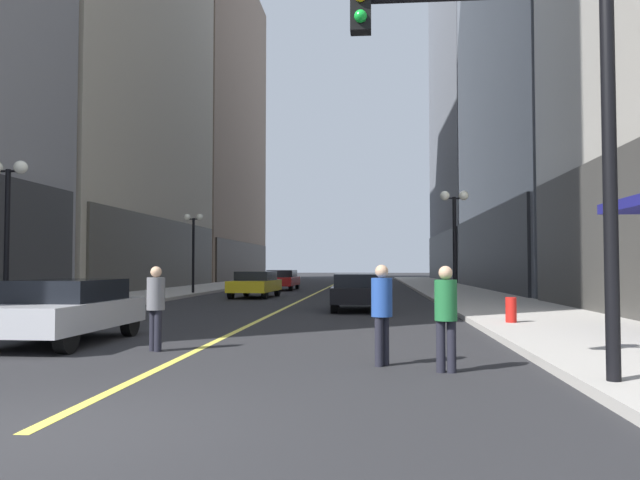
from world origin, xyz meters
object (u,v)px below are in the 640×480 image
at_px(street_lamp_left_near, 8,204).
at_px(fire_hydrant_right, 511,313).
at_px(car_silver, 65,309).
at_px(pedestrian_in_green_parka, 446,311).
at_px(traffic_light_near_right, 526,103).
at_px(car_red, 282,279).
at_px(pedestrian_in_blue_hoodie, 382,307).
at_px(street_lamp_left_far, 193,235).
at_px(street_lamp_right_mid, 454,222).
at_px(car_black, 356,290).
at_px(car_yellow, 255,283).
at_px(pedestrian_in_grey_suit, 156,302).

height_order(street_lamp_left_near, fire_hydrant_right, street_lamp_left_near).
xyz_separation_m(car_silver, pedestrian_in_green_parka, (7.52, -2.90, 0.22)).
relative_size(traffic_light_near_right, fire_hydrant_right, 7.06).
bearing_deg(car_red, car_silver, -90.78).
distance_m(car_silver, pedestrian_in_blue_hoodie, 6.97).
bearing_deg(street_lamp_left_far, street_lamp_right_mid, -36.16).
distance_m(car_black, traffic_light_near_right, 14.74).
relative_size(car_silver, car_yellow, 0.95).
height_order(pedestrian_in_blue_hoodie, street_lamp_right_mid, street_lamp_right_mid).
bearing_deg(pedestrian_in_blue_hoodie, traffic_light_near_right, -45.32).
height_order(car_black, traffic_light_near_right, traffic_light_near_right).
xyz_separation_m(car_silver, pedestrian_in_grey_suit, (2.31, -1.01, 0.21)).
xyz_separation_m(pedestrian_in_blue_hoodie, traffic_light_near_right, (1.86, -1.88, 2.80)).
height_order(pedestrian_in_green_parka, street_lamp_right_mid, street_lamp_right_mid).
bearing_deg(pedestrian_in_blue_hoodie, car_silver, 160.26).
height_order(pedestrian_in_grey_suit, fire_hydrant_right, pedestrian_in_grey_suit).
distance_m(pedestrian_in_blue_hoodie, traffic_light_near_right, 3.85).
height_order(car_yellow, street_lamp_right_mid, street_lamp_right_mid).
distance_m(car_silver, traffic_light_near_right, 9.89).
distance_m(car_black, street_lamp_right_mid, 4.60).
height_order(car_silver, traffic_light_near_right, traffic_light_near_right).
bearing_deg(traffic_light_near_right, street_lamp_left_near, 147.45).
relative_size(car_red, fire_hydrant_right, 5.58).
bearing_deg(car_yellow, street_lamp_left_near, -104.02).
distance_m(pedestrian_in_blue_hoodie, street_lamp_left_near, 11.61).
height_order(car_yellow, traffic_light_near_right, traffic_light_near_right).
xyz_separation_m(car_yellow, pedestrian_in_green_parka, (7.05, -21.40, 0.21)).
distance_m(pedestrian_in_grey_suit, pedestrian_in_green_parka, 5.54).
distance_m(pedestrian_in_green_parka, street_lamp_left_far, 25.83).
distance_m(pedestrian_in_blue_hoodie, street_lamp_right_mid, 13.93).
bearing_deg(street_lamp_left_far, car_black, -48.92).
bearing_deg(street_lamp_right_mid, fire_hydrant_right, -85.99).
bearing_deg(fire_hydrant_right, car_silver, -158.39).
relative_size(car_yellow, pedestrian_in_grey_suit, 2.73).
relative_size(car_black, street_lamp_left_near, 0.98).
bearing_deg(car_black, traffic_light_near_right, -79.55).
relative_size(car_yellow, pedestrian_in_green_parka, 2.72).
bearing_deg(car_red, traffic_light_near_right, -76.08).
relative_size(car_silver, street_lamp_left_near, 0.94).
bearing_deg(pedestrian_in_grey_suit, car_yellow, 95.40).
relative_size(car_yellow, car_red, 0.98).
height_order(car_yellow, fire_hydrant_right, car_yellow).
distance_m(pedestrian_in_blue_hoodie, pedestrian_in_grey_suit, 4.45).
height_order(pedestrian_in_blue_hoodie, traffic_light_near_right, traffic_light_near_right).
height_order(car_red, street_lamp_right_mid, street_lamp_right_mid).
relative_size(traffic_light_near_right, street_lamp_left_far, 1.28).
height_order(car_silver, car_red, same).
xyz_separation_m(car_red, traffic_light_near_right, (8.03, -32.41, 3.02)).
distance_m(car_silver, car_black, 11.52).
bearing_deg(pedestrian_in_blue_hoodie, car_red, 101.44).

